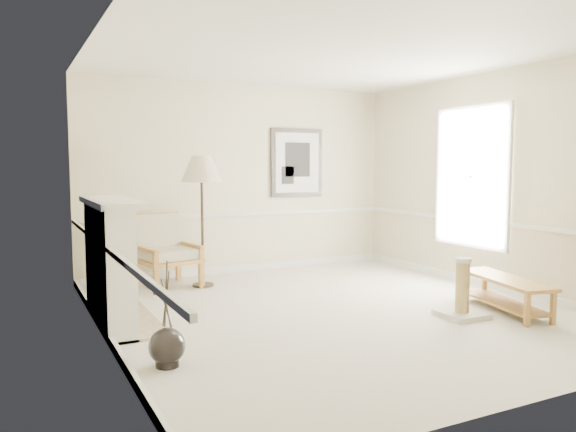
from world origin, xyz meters
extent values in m
plane|color=silver|center=(0.00, 0.00, 0.00)|extent=(5.50, 5.50, 0.00)
cube|color=beige|center=(0.00, 2.75, 1.45)|extent=(5.00, 0.04, 2.90)
cube|color=beige|center=(0.00, -2.75, 1.45)|extent=(5.00, 0.04, 2.90)
cube|color=beige|center=(-2.50, 0.00, 1.45)|extent=(0.04, 5.50, 2.90)
cube|color=beige|center=(2.50, 0.00, 1.45)|extent=(0.04, 5.50, 2.90)
cube|color=white|center=(0.00, 0.00, 2.90)|extent=(5.00, 5.50, 0.04)
cube|color=white|center=(0.00, 2.73, 0.05)|extent=(4.95, 0.04, 0.10)
cube|color=white|center=(0.00, 2.73, 0.90)|extent=(4.95, 0.04, 0.05)
cube|color=white|center=(2.46, 0.40, 1.50)|extent=(0.03, 1.20, 1.80)
cube|color=white|center=(2.45, 0.40, 1.50)|extent=(0.05, 1.34, 1.94)
cube|color=black|center=(0.95, 2.72, 1.70)|extent=(0.92, 0.04, 1.10)
cube|color=white|center=(0.95, 2.69, 1.70)|extent=(0.78, 0.01, 0.96)
cube|color=black|center=(0.95, 2.69, 1.75)|extent=(0.45, 0.01, 0.55)
cube|color=white|center=(-2.36, 0.60, 0.62)|extent=(0.28, 1.50, 1.25)
cube|color=white|center=(-2.31, 0.60, 1.28)|extent=(0.46, 1.64, 0.06)
cube|color=#C6B28E|center=(-2.21, 0.60, 0.55)|extent=(0.02, 1.05, 0.95)
cube|color=black|center=(-2.20, 0.60, 0.42)|extent=(0.02, 0.62, 0.58)
cube|color=#B0923A|center=(-2.20, 0.60, 0.16)|extent=(0.01, 0.66, 0.05)
cube|color=#C6B28E|center=(-2.20, 0.60, 0.01)|extent=(0.60, 1.50, 0.03)
sphere|color=black|center=(-2.15, -0.89, 0.17)|extent=(0.30, 0.30, 0.30)
cylinder|color=black|center=(-2.15, -0.89, 0.04)|extent=(0.20, 0.20, 0.09)
cylinder|color=black|center=(-2.15, -0.89, 0.57)|extent=(0.04, 0.13, 0.48)
cylinder|color=black|center=(-2.15, -0.89, 0.53)|extent=(0.05, 0.16, 0.39)
cylinder|color=black|center=(-2.15, -0.89, 0.61)|extent=(0.03, 0.07, 0.56)
cube|color=#AC8037|center=(-1.61, 1.71, 0.20)|extent=(0.08, 0.08, 0.40)
cube|color=#AC8037|center=(-1.74, 2.36, 0.20)|extent=(0.08, 0.08, 0.40)
cube|color=#AC8037|center=(-0.96, 1.85, 0.20)|extent=(0.08, 0.08, 0.40)
cube|color=#AC8037|center=(-1.10, 2.49, 0.20)|extent=(0.08, 0.08, 0.40)
cube|color=#AC8037|center=(-1.35, 2.10, 0.37)|extent=(0.88, 0.88, 0.05)
cube|color=#AC8037|center=(-1.42, 2.44, 0.70)|extent=(0.77, 0.32, 0.58)
cube|color=#AC8037|center=(-1.68, 2.04, 0.55)|extent=(0.21, 0.74, 0.05)
cube|color=#AC8037|center=(-1.03, 2.17, 0.55)|extent=(0.21, 0.74, 0.05)
cube|color=silver|center=(-1.35, 2.10, 0.47)|extent=(0.81, 0.81, 0.13)
cube|color=silver|center=(-1.41, 2.37, 0.72)|extent=(0.71, 0.35, 0.52)
cylinder|color=black|center=(-0.91, 1.95, 0.02)|extent=(0.29, 0.29, 0.03)
cylinder|color=black|center=(-0.91, 1.95, 0.83)|extent=(0.04, 0.04, 1.61)
cone|color=beige|center=(-0.91, 1.95, 1.61)|extent=(0.65, 0.65, 0.35)
cube|color=#AC8037|center=(1.74, -0.86, 0.37)|extent=(0.70, 1.41, 0.04)
cube|color=#AC8037|center=(1.74, -0.86, 0.10)|extent=(0.62, 1.31, 0.03)
cube|color=#AC8037|center=(1.45, -1.43, 0.17)|extent=(0.06, 0.06, 0.35)
cube|color=#AC8037|center=(1.75, -1.50, 0.17)|extent=(0.06, 0.06, 0.35)
cube|color=#AC8037|center=(1.73, -0.22, 0.17)|extent=(0.06, 0.06, 0.35)
cube|color=#AC8037|center=(2.03, -0.29, 0.17)|extent=(0.06, 0.06, 0.35)
cube|color=silver|center=(1.13, -0.84, 0.03)|extent=(0.47, 0.47, 0.06)
cylinder|color=tan|center=(1.13, -0.84, 0.33)|extent=(0.15, 0.15, 0.55)
cylinder|color=silver|center=(1.13, -0.84, 0.63)|extent=(0.17, 0.17, 0.05)
camera|label=1|loc=(-3.29, -5.36, 1.66)|focal=35.00mm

